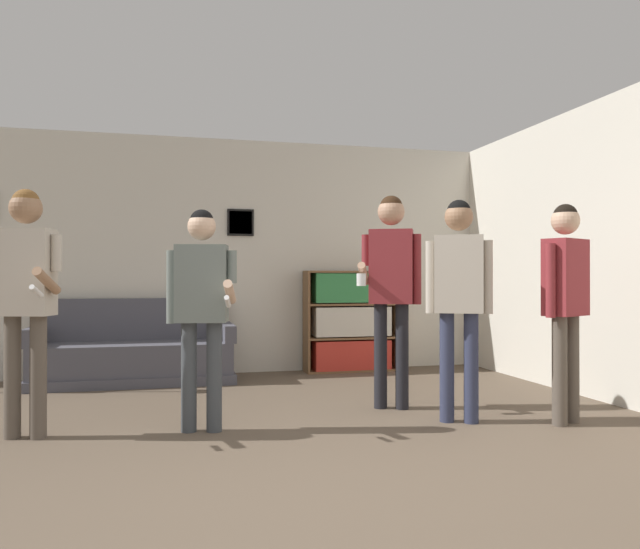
{
  "coord_description": "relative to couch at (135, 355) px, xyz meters",
  "views": [
    {
      "loc": [
        -0.68,
        -2.85,
        1.1
      ],
      "look_at": [
        0.57,
        2.19,
        1.13
      ],
      "focal_mm": 35.0,
      "sensor_mm": 36.0,
      "label": 1
    }
  ],
  "objects": [
    {
      "name": "ground_plane",
      "position": [
        1.0,
        -3.99,
        -0.29
      ],
      "size": [
        20.0,
        20.0,
        0.0
      ],
      "primitive_type": "plane",
      "color": "brown"
    },
    {
      "name": "wall_back",
      "position": [
        0.99,
        0.42,
        1.06
      ],
      "size": [
        8.55,
        0.08,
        2.7
      ],
      "color": "silver",
      "rests_on": "ground_plane"
    },
    {
      "name": "wall_right",
      "position": [
        4.1,
        -1.8,
        1.06
      ],
      "size": [
        0.06,
        6.77,
        2.7
      ],
      "color": "silver",
      "rests_on": "ground_plane"
    },
    {
      "name": "couch",
      "position": [
        0.0,
        0.0,
        0.0
      ],
      "size": [
        2.05,
        0.8,
        0.87
      ],
      "color": "#4C4C56",
      "rests_on": "ground_plane"
    },
    {
      "name": "bookshelf",
      "position": [
        2.44,
        0.2,
        0.3
      ],
      "size": [
        1.11,
        0.3,
        1.18
      ],
      "color": "brown",
      "rests_on": "ground_plane"
    },
    {
      "name": "person_player_foreground_left",
      "position": [
        -0.62,
        -2.22,
        0.76
      ],
      "size": [
        0.48,
        0.55,
        1.71
      ],
      "color": "brown",
      "rests_on": "ground_plane"
    },
    {
      "name": "person_player_foreground_center",
      "position": [
        0.56,
        -2.32,
        0.68
      ],
      "size": [
        0.49,
        0.51,
        1.59
      ],
      "color": "#3D4247",
      "rests_on": "ground_plane"
    },
    {
      "name": "person_watcher_holding_cup",
      "position": [
        2.15,
        -1.9,
        0.83
      ],
      "size": [
        0.59,
        0.38,
        1.79
      ],
      "color": "black",
      "rests_on": "ground_plane"
    },
    {
      "name": "person_spectator_near_bookshelf",
      "position": [
        2.48,
        -2.5,
        0.75
      ],
      "size": [
        0.45,
        0.34,
        1.69
      ],
      "color": "#2D334C",
      "rests_on": "ground_plane"
    },
    {
      "name": "person_spectator_far_right",
      "position": [
        3.24,
        -2.73,
        0.72
      ],
      "size": [
        0.46,
        0.34,
        1.65
      ],
      "color": "brown",
      "rests_on": "ground_plane"
    }
  ]
}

